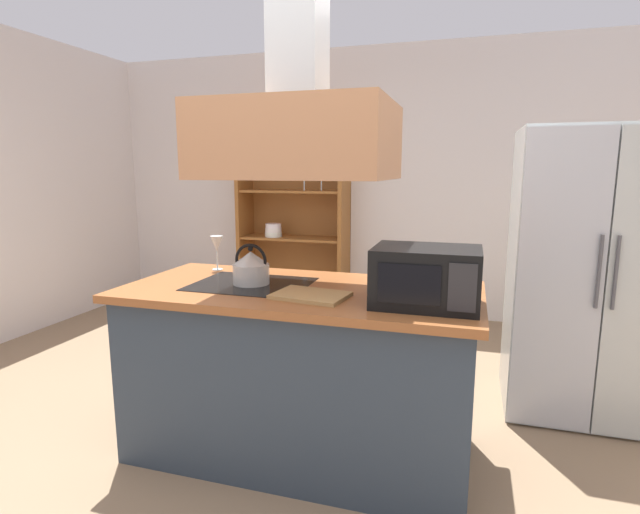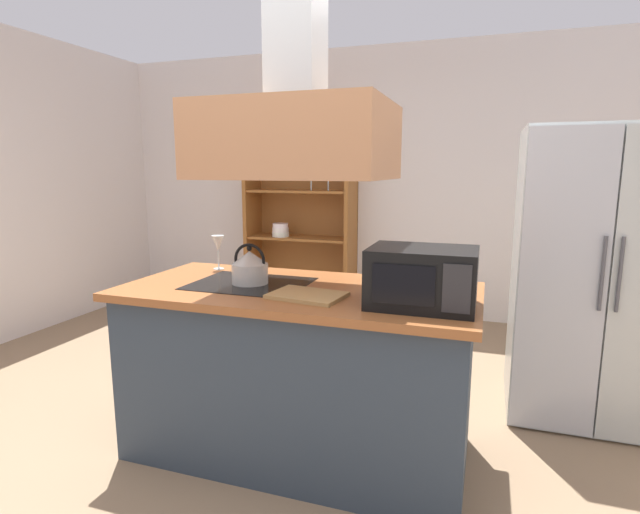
% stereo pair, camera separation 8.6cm
% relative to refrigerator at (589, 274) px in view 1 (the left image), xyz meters
% --- Properties ---
extents(ground_plane, '(7.80, 7.80, 0.00)m').
position_rel_refrigerator_xyz_m(ground_plane, '(-1.63, -1.19, -0.87)').
color(ground_plane, '#866C51').
extents(wall_back, '(6.00, 0.12, 2.70)m').
position_rel_refrigerator_xyz_m(wall_back, '(-1.63, 1.81, 0.48)').
color(wall_back, silver).
rests_on(wall_back, ground).
extents(kitchen_island, '(1.80, 0.87, 0.90)m').
position_rel_refrigerator_xyz_m(kitchen_island, '(-1.53, -0.98, -0.42)').
color(kitchen_island, '#2C3946').
rests_on(kitchen_island, ground).
extents(range_hood, '(0.90, 0.70, 1.25)m').
position_rel_refrigerator_xyz_m(range_hood, '(-1.52, -0.98, 0.87)').
color(range_hood, '#B87C52').
extents(refrigerator, '(0.90, 0.78, 1.74)m').
position_rel_refrigerator_xyz_m(refrigerator, '(0.00, 0.00, 0.00)').
color(refrigerator, silver).
rests_on(refrigerator, ground).
extents(dish_cabinet, '(1.14, 0.40, 1.95)m').
position_rel_refrigerator_xyz_m(dish_cabinet, '(-2.49, 1.60, -0.00)').
color(dish_cabinet, '#935726').
rests_on(dish_cabinet, ground).
extents(kettle, '(0.19, 0.19, 0.21)m').
position_rel_refrigerator_xyz_m(kettle, '(-1.80, -0.98, 0.12)').
color(kettle, beige).
rests_on(kettle, kitchen_island).
extents(cutting_board, '(0.37, 0.28, 0.02)m').
position_rel_refrigerator_xyz_m(cutting_board, '(-1.42, -1.14, 0.04)').
color(cutting_board, '#AE874E').
rests_on(cutting_board, kitchen_island).
extents(microwave, '(0.46, 0.35, 0.26)m').
position_rel_refrigerator_xyz_m(microwave, '(-0.88, -1.12, 0.16)').
color(microwave, black).
rests_on(microwave, kitchen_island).
extents(wine_glass_on_counter, '(0.08, 0.08, 0.21)m').
position_rel_refrigerator_xyz_m(wine_glass_on_counter, '(-2.15, -0.69, 0.18)').
color(wine_glass_on_counter, silver).
rests_on(wine_glass_on_counter, kitchen_island).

